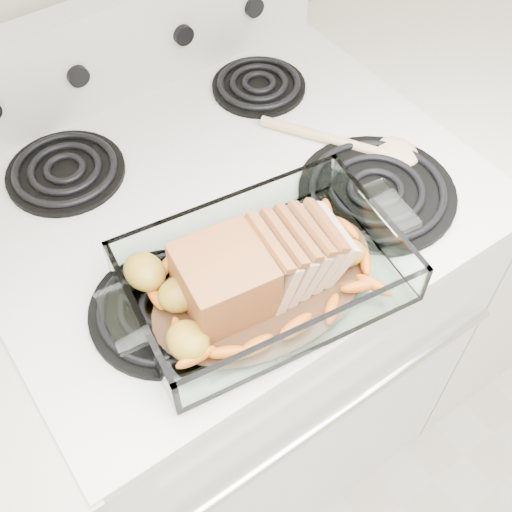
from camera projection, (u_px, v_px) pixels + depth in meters
electric_range at (228, 330)px, 1.38m from camera, size 0.78×0.70×1.12m
counter_right at (447, 203)px, 1.62m from camera, size 0.58×0.68×0.93m
baking_dish at (264, 278)px, 0.87m from camera, size 0.36×0.24×0.07m
pork_roast at (251, 272)px, 0.84m from camera, size 0.23×0.11×0.09m
roast_vegetables at (248, 260)px, 0.88m from camera, size 0.33×0.18×0.04m
wooden_spoon at (365, 145)px, 1.06m from camera, size 0.18×0.23×0.02m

